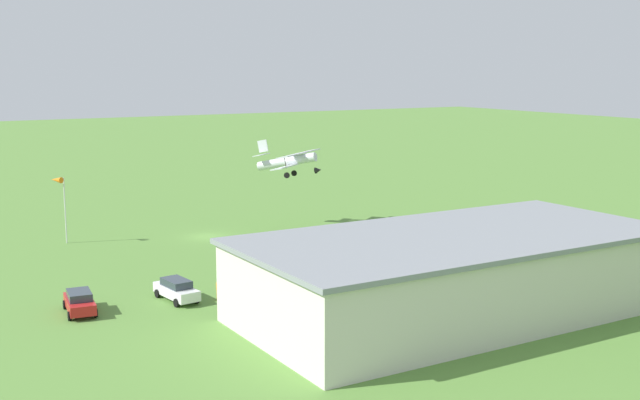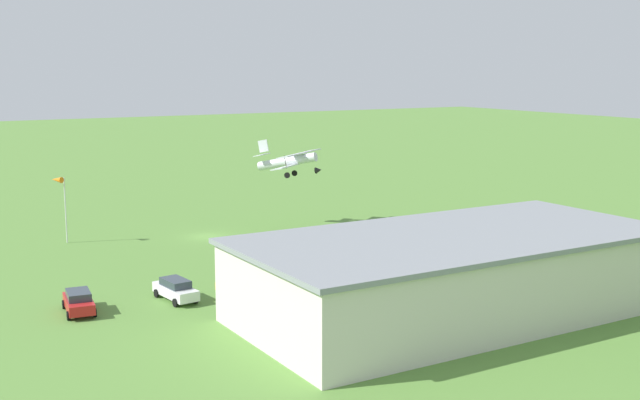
{
  "view_description": "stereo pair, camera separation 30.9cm",
  "coord_description": "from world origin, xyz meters",
  "px_view_note": "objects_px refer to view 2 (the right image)",
  "views": [
    {
      "loc": [
        31.17,
        77.13,
        17.57
      ],
      "look_at": [
        -7.87,
        9.79,
        4.62
      ],
      "focal_mm": 45.34,
      "sensor_mm": 36.0,
      "label": 1
    },
    {
      "loc": [
        30.9,
        77.29,
        17.57
      ],
      "look_at": [
        -7.87,
        9.79,
        4.62
      ],
      "focal_mm": 45.34,
      "sensor_mm": 36.0,
      "label": 2
    }
  ],
  "objects_px": {
    "hangar": "(454,274)",
    "car_red": "(79,301)",
    "biplane": "(290,161)",
    "windsock": "(58,185)",
    "person_by_parked_cars": "(440,246)",
    "person_walking_on_apron": "(459,239)",
    "person_crossing_taxiway": "(218,290)",
    "person_beside_truck": "(423,237)",
    "person_near_hangar_door": "(447,249)",
    "car_white": "(176,289)",
    "car_silver": "(483,246)"
  },
  "relations": [
    {
      "from": "biplane",
      "to": "car_white",
      "type": "xyz_separation_m",
      "value": [
        20.73,
        20.68,
        -6.48
      ]
    },
    {
      "from": "car_white",
      "to": "person_by_parked_cars",
      "type": "xyz_separation_m",
      "value": [
        -26.9,
        -2.0,
        -0.06
      ]
    },
    {
      "from": "person_by_parked_cars",
      "to": "person_walking_on_apron",
      "type": "height_order",
      "value": "person_walking_on_apron"
    },
    {
      "from": "hangar",
      "to": "car_red",
      "type": "bearing_deg",
      "value": -30.22
    },
    {
      "from": "person_beside_truck",
      "to": "car_red",
      "type": "bearing_deg",
      "value": 8.73
    },
    {
      "from": "biplane",
      "to": "car_white",
      "type": "relative_size",
      "value": 1.71
    },
    {
      "from": "car_red",
      "to": "person_beside_truck",
      "type": "relative_size",
      "value": 2.6
    },
    {
      "from": "person_crossing_taxiway",
      "to": "car_white",
      "type": "bearing_deg",
      "value": -28.91
    },
    {
      "from": "car_white",
      "to": "car_silver",
      "type": "bearing_deg",
      "value": 179.33
    },
    {
      "from": "car_white",
      "to": "person_near_hangar_door",
      "type": "relative_size",
      "value": 3.11
    },
    {
      "from": "person_crossing_taxiway",
      "to": "person_near_hangar_door",
      "type": "relative_size",
      "value": 1.03
    },
    {
      "from": "car_white",
      "to": "person_crossing_taxiway",
      "type": "relative_size",
      "value": 3.02
    },
    {
      "from": "car_red",
      "to": "person_beside_truck",
      "type": "distance_m",
      "value": 35.33
    },
    {
      "from": "car_silver",
      "to": "car_white",
      "type": "bearing_deg",
      "value": -0.67
    },
    {
      "from": "car_white",
      "to": "hangar",
      "type": "bearing_deg",
      "value": 140.84
    },
    {
      "from": "person_by_parked_cars",
      "to": "person_beside_truck",
      "type": "relative_size",
      "value": 0.91
    },
    {
      "from": "person_near_hangar_door",
      "to": "person_beside_truck",
      "type": "xyz_separation_m",
      "value": [
        -1.15,
        -5.08,
        0.11
      ]
    },
    {
      "from": "person_crossing_taxiway",
      "to": "person_walking_on_apron",
      "type": "xyz_separation_m",
      "value": [
        -27.44,
        -4.9,
        0.08
      ]
    },
    {
      "from": "hangar",
      "to": "biplane",
      "type": "distance_m",
      "value": 34.4
    },
    {
      "from": "car_red",
      "to": "person_walking_on_apron",
      "type": "distance_m",
      "value": 37.5
    },
    {
      "from": "car_white",
      "to": "windsock",
      "type": "xyz_separation_m",
      "value": [
        3.12,
        -24.72,
        5.07
      ]
    },
    {
      "from": "car_red",
      "to": "person_near_hangar_door",
      "type": "bearing_deg",
      "value": -179.52
    },
    {
      "from": "biplane",
      "to": "windsock",
      "type": "relative_size",
      "value": 1.22
    },
    {
      "from": "person_beside_truck",
      "to": "windsock",
      "type": "relative_size",
      "value": 0.26
    },
    {
      "from": "biplane",
      "to": "person_by_parked_cars",
      "type": "xyz_separation_m",
      "value": [
        -6.17,
        18.68,
        -6.54
      ]
    },
    {
      "from": "car_red",
      "to": "person_by_parked_cars",
      "type": "xyz_separation_m",
      "value": [
        -34.05,
        -1.57,
        -0.05
      ]
    },
    {
      "from": "person_walking_on_apron",
      "to": "car_white",
      "type": "bearing_deg",
      "value": 6.36
    },
    {
      "from": "car_red",
      "to": "person_crossing_taxiway",
      "type": "relative_size",
      "value": 2.85
    },
    {
      "from": "hangar",
      "to": "person_near_hangar_door",
      "type": "height_order",
      "value": "hangar"
    },
    {
      "from": "person_beside_truck",
      "to": "windsock",
      "type": "bearing_deg",
      "value": -31.5
    },
    {
      "from": "person_near_hangar_door",
      "to": "person_walking_on_apron",
      "type": "distance_m",
      "value": 4.49
    },
    {
      "from": "biplane",
      "to": "car_white",
      "type": "height_order",
      "value": "biplane"
    },
    {
      "from": "car_silver",
      "to": "person_crossing_taxiway",
      "type": "xyz_separation_m",
      "value": [
        27.29,
        1.19,
        -0.09
      ]
    },
    {
      "from": "person_near_hangar_door",
      "to": "person_beside_truck",
      "type": "height_order",
      "value": "person_beside_truck"
    },
    {
      "from": "windsock",
      "to": "hangar",
      "type": "bearing_deg",
      "value": 116.94
    },
    {
      "from": "person_by_parked_cars",
      "to": "car_silver",
      "type": "bearing_deg",
      "value": 143.47
    },
    {
      "from": "person_near_hangar_door",
      "to": "windsock",
      "type": "distance_m",
      "value": 38.56
    },
    {
      "from": "car_silver",
      "to": "person_crossing_taxiway",
      "type": "relative_size",
      "value": 2.65
    },
    {
      "from": "person_crossing_taxiway",
      "to": "person_near_hangar_door",
      "type": "distance_m",
      "value": 23.94
    },
    {
      "from": "hangar",
      "to": "person_beside_truck",
      "type": "height_order",
      "value": "hangar"
    },
    {
      "from": "car_white",
      "to": "person_near_hangar_door",
      "type": "bearing_deg",
      "value": -178.47
    },
    {
      "from": "person_walking_on_apron",
      "to": "car_silver",
      "type": "bearing_deg",
      "value": 87.67
    },
    {
      "from": "person_crossing_taxiway",
      "to": "person_walking_on_apron",
      "type": "height_order",
      "value": "person_walking_on_apron"
    },
    {
      "from": "person_by_parked_cars",
      "to": "person_walking_on_apron",
      "type": "relative_size",
      "value": 0.92
    },
    {
      "from": "hangar",
      "to": "windsock",
      "type": "height_order",
      "value": "windsock"
    },
    {
      "from": "biplane",
      "to": "person_by_parked_cars",
      "type": "distance_m",
      "value": 20.73
    },
    {
      "from": "person_by_parked_cars",
      "to": "person_near_hangar_door",
      "type": "distance_m",
      "value": 1.32
    },
    {
      "from": "biplane",
      "to": "person_crossing_taxiway",
      "type": "bearing_deg",
      "value": 51.07
    },
    {
      "from": "hangar",
      "to": "person_beside_truck",
      "type": "distance_m",
      "value": 22.31
    },
    {
      "from": "hangar",
      "to": "car_silver",
      "type": "bearing_deg",
      "value": -137.55
    }
  ]
}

